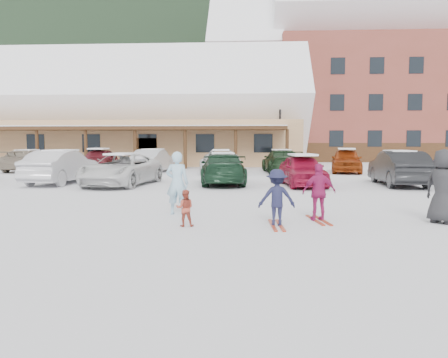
# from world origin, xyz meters

# --- Properties ---
(ground) EXTENTS (160.00, 160.00, 0.00)m
(ground) POSITION_xyz_m (0.00, 0.00, 0.00)
(ground) COLOR silver
(ground) RESTS_ON ground
(forested_hillside) EXTENTS (300.00, 70.00, 38.00)m
(forested_hillside) POSITION_xyz_m (0.00, 85.00, 19.00)
(forested_hillside) COLOR black
(forested_hillside) RESTS_ON ground
(day_lodge) EXTENTS (29.12, 12.50, 10.38)m
(day_lodge) POSITION_xyz_m (-9.00, 27.96, 3.94)
(day_lodge) COLOR tan
(day_lodge) RESTS_ON ground
(alpine_hotel) EXTENTS (31.48, 14.01, 21.48)m
(alpine_hotel) POSITION_xyz_m (14.27, 38.00, 8.63)
(alpine_hotel) COLOR brown
(alpine_hotel) RESTS_ON ground
(lamp_post) EXTENTS (0.50, 0.25, 5.78)m
(lamp_post) POSITION_xyz_m (3.34, 24.34, 3.29)
(lamp_post) COLOR black
(lamp_post) RESTS_ON ground
(conifer_3) EXTENTS (3.96, 3.96, 9.18)m
(conifer_3) POSITION_xyz_m (6.00, 44.00, 5.12)
(conifer_3) COLOR black
(conifer_3) RESTS_ON ground
(adult_skier) EXTENTS (0.65, 0.45, 1.69)m
(adult_skier) POSITION_xyz_m (-0.98, 1.47, 0.85)
(adult_skier) COLOR #9CC8E0
(adult_skier) RESTS_ON ground
(toddler_red) EXTENTS (0.44, 0.36, 0.85)m
(toddler_red) POSITION_xyz_m (-0.53, -0.17, 0.43)
(toddler_red) COLOR #B04634
(toddler_red) RESTS_ON ground
(child_navy) EXTENTS (0.88, 0.53, 1.32)m
(child_navy) POSITION_xyz_m (1.58, 0.01, 0.66)
(child_navy) COLOR #191B38
(child_navy) RESTS_ON ground
(skis_child_navy) EXTENTS (0.27, 1.41, 0.03)m
(skis_child_navy) POSITION_xyz_m (1.58, 0.01, 0.01)
(skis_child_navy) COLOR #A83018
(skis_child_navy) RESTS_ON ground
(child_magenta) EXTENTS (0.88, 0.47, 1.42)m
(child_magenta) POSITION_xyz_m (2.66, 0.73, 0.71)
(child_magenta) COLOR #A21E5C
(child_magenta) RESTS_ON ground
(skis_child_magenta) EXTENTS (0.41, 1.41, 0.03)m
(skis_child_magenta) POSITION_xyz_m (2.66, 0.73, 0.01)
(skis_child_magenta) COLOR #A83018
(skis_child_magenta) RESTS_ON ground
(bystander_dark) EXTENTS (1.00, 1.03, 1.78)m
(bystander_dark) POSITION_xyz_m (5.55, 0.56, 0.89)
(bystander_dark) COLOR #272729
(bystander_dark) RESTS_ON ground
(parked_car_1) EXTENTS (2.02, 4.80, 1.54)m
(parked_car_1) POSITION_xyz_m (-7.73, 9.66, 0.77)
(parked_car_1) COLOR silver
(parked_car_1) RESTS_ON ground
(parked_car_2) EXTENTS (2.98, 5.32, 1.41)m
(parked_car_2) POSITION_xyz_m (-4.71, 9.01, 0.70)
(parked_car_2) COLOR silver
(parked_car_2) RESTS_ON ground
(parked_car_3) EXTENTS (2.42, 5.04, 1.42)m
(parked_car_3) POSITION_xyz_m (-0.26, 9.78, 0.71)
(parked_car_3) COLOR #153220
(parked_car_3) RESTS_ON ground
(parked_car_4) EXTENTS (2.05, 4.20, 1.38)m
(parked_car_4) POSITION_xyz_m (3.27, 9.15, 0.69)
(parked_car_4) COLOR #A61437
(parked_car_4) RESTS_ON ground
(parked_car_5) EXTENTS (1.76, 4.70, 1.53)m
(parked_car_5) POSITION_xyz_m (7.56, 9.66, 0.77)
(parked_car_5) COLOR black
(parked_car_5) RESTS_ON ground
(parked_car_7) EXTENTS (2.19, 4.88, 1.39)m
(parked_car_7) POSITION_xyz_m (-13.50, 17.65, 0.69)
(parked_car_7) COLOR gray
(parked_car_7) RESTS_ON ground
(parked_car_8) EXTENTS (2.09, 4.51, 1.50)m
(parked_car_8) POSITION_xyz_m (-8.59, 17.13, 0.75)
(parked_car_8) COLOR maroon
(parked_car_8) RESTS_ON ground
(parked_car_9) EXTENTS (1.96, 4.56, 1.46)m
(parked_car_9) POSITION_xyz_m (-5.06, 17.00, 0.73)
(parked_car_9) COLOR #BABBC0
(parked_car_9) RESTS_ON ground
(parked_car_10) EXTENTS (2.61, 5.26, 1.43)m
(parked_car_10) POSITION_xyz_m (-0.76, 16.38, 0.72)
(parked_car_10) COLOR silver
(parked_car_10) RESTS_ON ground
(parked_car_11) EXTENTS (2.40, 5.07, 1.43)m
(parked_car_11) POSITION_xyz_m (2.93, 17.13, 0.71)
(parked_car_11) COLOR #19311A
(parked_car_11) RESTS_ON ground
(parked_car_12) EXTENTS (2.51, 4.65, 1.50)m
(parked_car_12) POSITION_xyz_m (7.01, 17.59, 0.75)
(parked_car_12) COLOR #97380F
(parked_car_12) RESTS_ON ground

